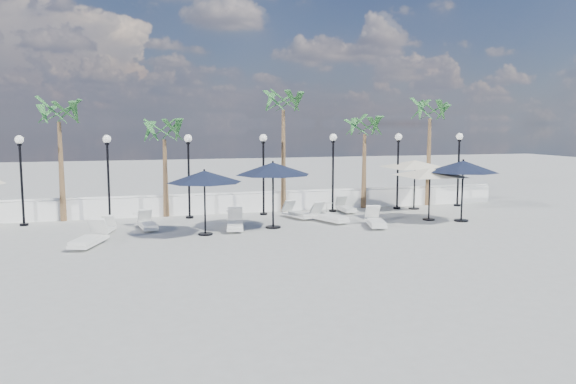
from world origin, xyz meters
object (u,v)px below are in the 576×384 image
object	(u,v)px
lounger_0	(148,224)
lounger_2	(104,229)
lounger_3	(235,224)
lounger_5	(329,216)
lounger_4	(375,221)
parasol_cream_sq_b	(430,168)
parasol_navy_left	(204,177)
parasol_cream_sq_a	(415,161)
lounger_7	(346,208)
parasol_navy_right	(463,167)
lounger_1	(89,239)
lounger_6	(297,213)
parasol_navy_mid	(273,169)

from	to	relation	value
lounger_0	lounger_2	size ratio (longest dim) A/B	1.10
lounger_3	lounger_5	xyz separation A→B (m)	(4.30, 0.64, 0.00)
lounger_3	lounger_4	xyz separation A→B (m)	(5.81, -0.97, -0.01)
lounger_3	parasol_cream_sq_b	distance (m)	9.08
parasol_navy_left	parasol_cream_sq_a	size ratio (longest dim) A/B	0.54
lounger_7	parasol_navy_right	size ratio (longest dim) A/B	0.56
parasol_cream_sq_b	lounger_1	bearing A→B (deg)	-173.69
lounger_5	lounger_7	bearing A→B (deg)	32.67
parasol_cream_sq_b	lounger_4	bearing A→B (deg)	-163.44
lounger_3	lounger_4	world-z (taller)	lounger_3
lounger_2	parasol_cream_sq_b	world-z (taller)	parasol_cream_sq_b
lounger_1	lounger_4	distance (m)	11.37
parasol_cream_sq_a	lounger_5	bearing A→B (deg)	-155.91
lounger_0	lounger_6	size ratio (longest dim) A/B	0.96
lounger_1	lounger_6	bearing A→B (deg)	42.50
lounger_4	lounger_3	bearing A→B (deg)	-174.84
parasol_navy_mid	lounger_0	bearing A→B (deg)	167.93
lounger_4	lounger_5	xyz separation A→B (m)	(-1.50, 1.61, 0.01)
lounger_3	lounger_7	world-z (taller)	lounger_3
lounger_3	parasol_navy_mid	world-z (taller)	parasol_navy_mid
lounger_3	parasol_cream_sq_a	xyz separation A→B (m)	(9.81, 3.10, 2.22)
lounger_4	lounger_7	bearing A→B (deg)	100.71
lounger_0	parasol_navy_left	size ratio (longest dim) A/B	0.64
lounger_1	lounger_7	size ratio (longest dim) A/B	1.28
lounger_6	lounger_3	bearing A→B (deg)	-166.96
parasol_navy_right	lounger_6	bearing A→B (deg)	158.04
lounger_3	lounger_5	world-z (taller)	lounger_5
parasol_navy_left	parasol_navy_right	size ratio (longest dim) A/B	0.95
lounger_0	parasol_navy_mid	distance (m)	5.62
lounger_3	parasol_navy_left	size ratio (longest dim) A/B	0.71
parasol_navy_left	parasol_cream_sq_b	bearing A→B (deg)	3.57
lounger_5	parasol_navy_left	distance (m)	6.11
lounger_1	parasol_navy_left	bearing A→B (deg)	32.67
parasol_navy_left	lounger_0	bearing A→B (deg)	140.28
lounger_1	parasol_navy_mid	distance (m)	7.66
lounger_2	parasol_navy_right	size ratio (longest dim) A/B	0.55
lounger_1	parasol_cream_sq_b	world-z (taller)	parasol_cream_sq_b
lounger_7	parasol_navy_right	distance (m)	5.98
lounger_7	parasol_cream_sq_a	world-z (taller)	parasol_cream_sq_a
parasol_cream_sq_b	lounger_5	bearing A→B (deg)	171.14
lounger_1	lounger_2	distance (m)	2.17
lounger_7	parasol_navy_mid	bearing A→B (deg)	-144.06
parasol_navy_left	parasol_navy_right	distance (m)	11.38
parasol_navy_right	parasol_cream_sq_a	size ratio (longest dim) A/B	0.57
lounger_4	parasol_navy_mid	distance (m)	4.85
lounger_3	parasol_cream_sq_a	world-z (taller)	parasol_cream_sq_a
parasol_navy_left	lounger_3	bearing A→B (deg)	28.16
lounger_0	parasol_cream_sq_b	xyz separation A→B (m)	(12.27, -1.14, 2.11)
lounger_4	parasol_navy_left	bearing A→B (deg)	-167.53
lounger_1	parasol_cream_sq_a	distance (m)	16.23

